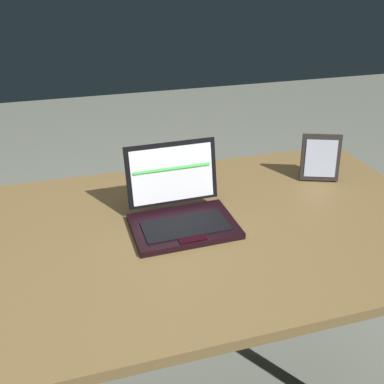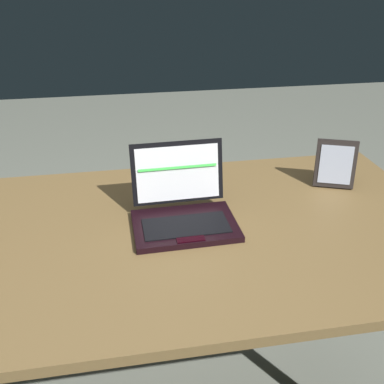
% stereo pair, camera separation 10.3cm
% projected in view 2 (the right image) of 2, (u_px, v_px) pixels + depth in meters
% --- Properties ---
extents(desk, '(1.55, 0.76, 0.74)m').
position_uv_depth(desk, '(151.00, 258.00, 1.13)').
color(desk, brown).
rests_on(desk, ground).
extents(laptop_front, '(0.26, 0.22, 0.19)m').
position_uv_depth(laptop_front, '(183.00, 210.00, 1.11)').
color(laptop_front, black).
rests_on(laptop_front, desk).
extents(photo_frame, '(0.12, 0.08, 0.14)m').
position_uv_depth(photo_frame, '(335.00, 164.00, 1.28)').
color(photo_frame, black).
rests_on(photo_frame, desk).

